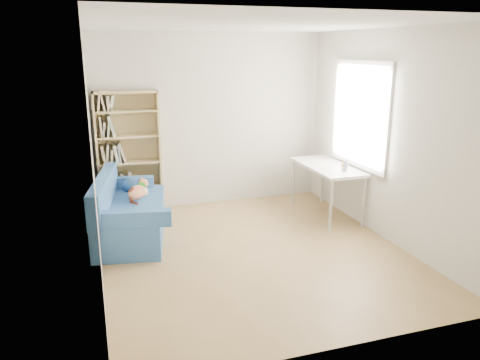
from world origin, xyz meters
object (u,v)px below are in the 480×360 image
bookshelf (129,159)px  pen_cup (345,166)px  sofa (128,213)px  desk (327,170)px

bookshelf → pen_cup: (2.76, -1.29, -0.02)m
sofa → desk: 2.83m
sofa → pen_cup: size_ratio=11.03×
sofa → bookshelf: (0.12, 0.89, 0.52)m
pen_cup → desk: bearing=102.6°
bookshelf → pen_cup: 3.05m
sofa → pen_cup: 2.95m
bookshelf → desk: (2.69, -0.95, -0.15)m
bookshelf → desk: size_ratio=1.38×
desk → pen_cup: pen_cup is taller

